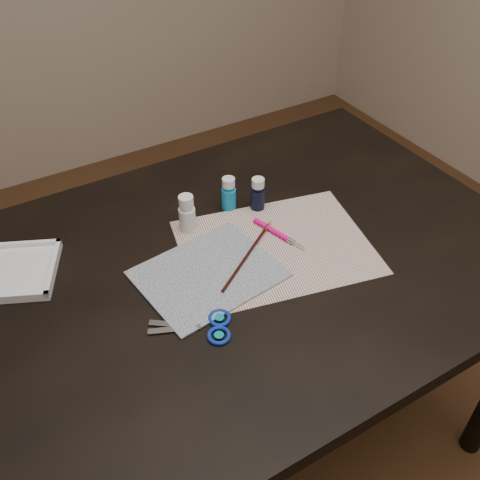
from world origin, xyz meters
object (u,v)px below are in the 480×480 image
paint_bottle_navy (258,194)px  palette_tray (15,271)px  canvas (208,274)px  scissors (190,329)px  paint_bottle_cyan (229,193)px  paper (275,247)px  paint_bottle_white (187,213)px

paint_bottle_navy → palette_tray: (-0.57, 0.06, -0.03)m
canvas → palette_tray: palette_tray is taller
canvas → scissors: scissors is taller
scissors → palette_tray: (-0.25, 0.33, 0.01)m
palette_tray → scissors: bearing=-52.6°
paint_bottle_cyan → paper: bearing=-84.6°
scissors → palette_tray: size_ratio=1.04×
scissors → paint_bottle_white: bearing=-92.5°
paint_bottle_white → paint_bottle_navy: 0.19m
paint_bottle_navy → paint_bottle_cyan: bearing=148.5°
canvas → paint_bottle_white: 0.17m
paint_bottle_cyan → paint_bottle_navy: (0.06, -0.04, -0.00)m
paint_bottle_navy → palette_tray: size_ratio=0.50×
paper → paint_bottle_cyan: size_ratio=4.88×
paper → canvas: canvas is taller
paper → paint_bottle_white: size_ratio=4.42×
palette_tray → paint_bottle_navy: bearing=-6.4°
palette_tray → canvas: bearing=-30.9°
canvas → scissors: 0.16m
paper → paint_bottle_cyan: bearing=95.4°
paper → paint_bottle_cyan: 0.19m
paint_bottle_cyan → paint_bottle_navy: bearing=-31.5°
paper → paint_bottle_white: (-0.14, 0.16, 0.05)m
paper → paint_bottle_cyan: paint_bottle_cyan is taller
scissors → palette_tray: 0.42m
paper → paint_bottle_navy: bearing=73.6°
paint_bottle_white → paint_bottle_cyan: 0.13m
paint_bottle_navy → palette_tray: 0.57m
canvas → paper: bearing=0.9°
paper → scissors: bearing=-156.3°
paint_bottle_white → scissors: size_ratio=0.53×
canvas → paint_bottle_white: size_ratio=2.98×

